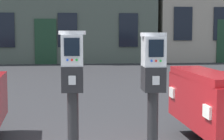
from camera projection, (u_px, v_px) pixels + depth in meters
name	position (u px, v px, depth m)	size (l,w,h in m)	color
parking_meter_near_kerb	(73.00, 83.00, 3.09)	(0.22, 0.26, 1.35)	black
parking_meter_twin_adjacent	(153.00, 84.00, 3.16)	(0.22, 0.26, 1.34)	black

